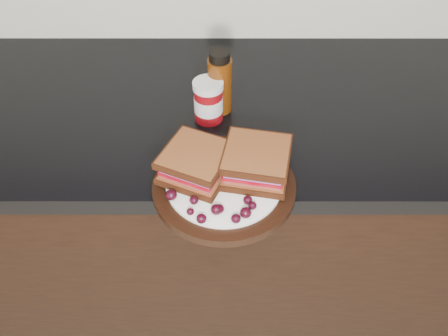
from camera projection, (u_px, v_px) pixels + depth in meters
The scene contains 30 objects.
base_cabinets at pixel (204, 229), 1.50m from camera, with size 3.96×0.58×0.86m, color black.
countertop at pixel (199, 112), 1.18m from camera, with size 3.98×0.60×0.04m, color black.
plate at pixel (224, 186), 0.97m from camera, with size 0.28×0.28×0.02m, color black.
sandwich_left at pixel (196, 163), 0.96m from camera, with size 0.12×0.12×0.06m, color brown, non-canonical shape.
sandwich_right at pixel (256, 162), 0.96m from camera, with size 0.13×0.13×0.06m, color brown, non-canonical shape.
grape_0 at pixel (171, 195), 0.92m from camera, with size 0.02×0.02×0.02m, color black.
grape_1 at pixel (194, 200), 0.92m from camera, with size 0.02×0.02×0.02m, color black.
grape_2 at pixel (190, 212), 0.90m from camera, with size 0.01×0.01×0.01m, color black.
grape_3 at pixel (201, 219), 0.89m from camera, with size 0.02×0.02×0.02m, color black.
grape_4 at pixel (216, 210), 0.90m from camera, with size 0.02×0.02×0.02m, color black.
grape_5 at pixel (219, 209), 0.90m from camera, with size 0.02×0.02×0.02m, color black.
grape_6 at pixel (236, 219), 0.89m from camera, with size 0.02×0.02×0.02m, color black.
grape_7 at pixel (246, 213), 0.89m from camera, with size 0.02×0.02×0.02m, color black.
grape_8 at pixel (252, 206), 0.91m from camera, with size 0.02×0.02×0.01m, color black.
grape_9 at pixel (248, 200), 0.92m from camera, with size 0.02×0.02×0.02m, color black.
grape_10 at pixel (270, 188), 0.94m from camera, with size 0.02×0.02×0.02m, color black.
grape_11 at pixel (264, 185), 0.94m from camera, with size 0.02×0.02×0.02m, color black.
grape_12 at pixel (273, 179), 0.96m from camera, with size 0.02×0.02×0.02m, color black.
grape_13 at pixel (264, 165), 0.98m from camera, with size 0.02×0.02×0.02m, color black.
grape_14 at pixel (250, 164), 0.99m from camera, with size 0.02×0.02×0.02m, color black.
grape_15 at pixel (204, 165), 0.98m from camera, with size 0.02×0.02×0.02m, color black.
grape_16 at pixel (187, 162), 0.99m from camera, with size 0.02×0.02×0.02m, color black.
grape_17 at pixel (189, 167), 0.98m from camera, with size 0.02×0.02×0.02m, color black.
grape_18 at pixel (173, 179), 0.95m from camera, with size 0.02×0.02×0.02m, color black.
grape_19 at pixel (178, 183), 0.95m from camera, with size 0.02×0.02×0.02m, color black.
grape_20 at pixel (201, 168), 0.98m from camera, with size 0.02×0.02×0.01m, color black.
grape_21 at pixel (195, 175), 0.96m from camera, with size 0.02×0.02×0.02m, color black.
grape_22 at pixel (185, 181), 0.95m from camera, with size 0.02×0.02×0.02m, color black.
condiment_jar at pixel (208, 101), 1.10m from camera, with size 0.07×0.07×0.10m, color maroon.
oil_bottle at pixel (220, 82), 1.11m from camera, with size 0.05×0.05×0.15m, color #4D2307.
Camera 1 is at (0.06, 0.77, 1.62)m, focal length 40.00 mm.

